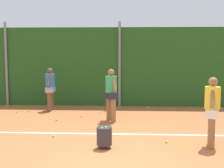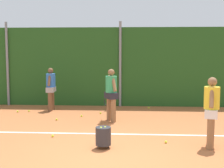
% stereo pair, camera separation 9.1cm
% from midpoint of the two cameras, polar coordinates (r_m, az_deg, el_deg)
% --- Properties ---
extents(ground_plane, '(24.85, 24.85, 0.00)m').
position_cam_midpoint_polar(ground_plane, '(8.81, 0.65, -8.89)').
color(ground_plane, '#B76638').
extents(hedge_fence_backdrop, '(15.86, 0.25, 3.14)m').
position_cam_midpoint_polar(hedge_fence_backdrop, '(12.99, 1.69, 3.03)').
color(hedge_fence_backdrop, '#23511E').
rests_on(hedge_fence_backdrop, ground_plane).
extents(fence_post_left, '(0.10, 0.10, 3.37)m').
position_cam_midpoint_polar(fence_post_left, '(13.75, -17.79, 3.39)').
color(fence_post_left, gray).
rests_on(fence_post_left, ground_plane).
extents(fence_post_center, '(0.10, 0.10, 3.37)m').
position_cam_midpoint_polar(fence_post_center, '(12.81, 1.66, 3.49)').
color(fence_post_center, gray).
rests_on(fence_post_center, ground_plane).
extents(court_baseline_paint, '(11.59, 0.10, 0.01)m').
position_cam_midpoint_polar(court_baseline_paint, '(8.85, 0.66, -8.80)').
color(court_baseline_paint, white).
rests_on(court_baseline_paint, ground_plane).
extents(player_foreground_near, '(0.40, 0.77, 1.65)m').
position_cam_midpoint_polar(player_foreground_near, '(7.84, 17.46, -4.16)').
color(player_foreground_near, '#8C603D').
rests_on(player_foreground_near, ground_plane).
extents(player_midcourt, '(0.50, 0.67, 1.67)m').
position_cam_midpoint_polar(player_midcourt, '(10.21, 0.10, -1.45)').
color(player_midcourt, '#8C603D').
rests_on(player_midcourt, ground_plane).
extents(player_backcourt_far, '(0.34, 0.67, 1.59)m').
position_cam_midpoint_polar(player_backcourt_far, '(12.20, -10.52, -0.46)').
color(player_backcourt_far, brown).
rests_on(player_backcourt_far, ground_plane).
extents(ball_hopper, '(0.36, 0.36, 0.51)m').
position_cam_midpoint_polar(ball_hopper, '(7.57, -1.20, -9.16)').
color(ball_hopper, '#2D2D33').
rests_on(ball_hopper, ground_plane).
extents(tennis_ball_0, '(0.07, 0.07, 0.07)m').
position_cam_midpoint_polar(tennis_ball_0, '(12.57, 6.70, -4.18)').
color(tennis_ball_0, '#CCDB33').
rests_on(tennis_ball_0, ground_plane).
extents(tennis_ball_3, '(0.07, 0.07, 0.07)m').
position_cam_midpoint_polar(tennis_ball_3, '(8.14, 9.80, -10.03)').
color(tennis_ball_3, '#CCDB33').
rests_on(tennis_ball_3, ground_plane).
extents(tennis_ball_5, '(0.07, 0.07, 0.07)m').
position_cam_midpoint_polar(tennis_ball_5, '(12.24, -16.11, -4.67)').
color(tennis_ball_5, '#CCDB33').
rests_on(tennis_ball_5, ground_plane).
extents(tennis_ball_6, '(0.07, 0.07, 0.07)m').
position_cam_midpoint_polar(tennis_ball_6, '(11.49, -1.81, -5.13)').
color(tennis_ball_6, '#CCDB33').
rests_on(tennis_ball_6, ground_plane).
extents(tennis_ball_7, '(0.07, 0.07, 0.07)m').
position_cam_midpoint_polar(tennis_ball_7, '(10.60, -9.51, -6.19)').
color(tennis_ball_7, '#CCDB33').
rests_on(tennis_ball_7, ground_plane).
extents(tennis_ball_8, '(0.07, 0.07, 0.07)m').
position_cam_midpoint_polar(tennis_ball_8, '(8.68, -10.13, -9.00)').
color(tennis_ball_8, '#CCDB33').
rests_on(tennis_ball_8, ground_plane).
extents(tennis_ball_10, '(0.07, 0.07, 0.07)m').
position_cam_midpoint_polar(tennis_ball_10, '(11.04, -5.17, -5.62)').
color(tennis_ball_10, '#CCDB33').
rests_on(tennis_ball_10, ground_plane).
extents(tennis_ball_11, '(0.07, 0.07, 0.07)m').
position_cam_midpoint_polar(tennis_ball_11, '(12.24, -14.24, -4.62)').
color(tennis_ball_11, '#CCDB33').
rests_on(tennis_ball_11, ground_plane).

